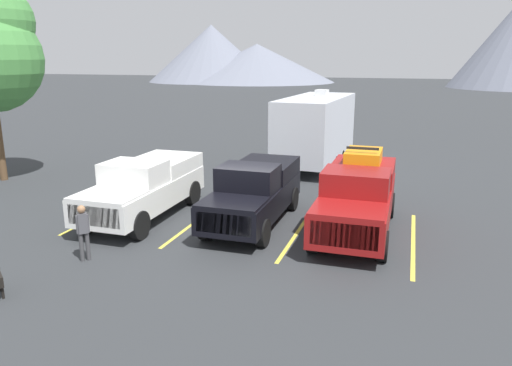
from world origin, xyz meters
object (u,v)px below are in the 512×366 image
at_px(pickup_truck_a, 145,186).
at_px(pickup_truck_b, 255,191).
at_px(camper_trailer_a, 316,127).
at_px(person_a, 83,229).
at_px(pickup_truck_c, 358,195).

bearing_deg(pickup_truck_a, pickup_truck_b, 8.12).
height_order(pickup_truck_a, camper_trailer_a, camper_trailer_a).
distance_m(pickup_truck_a, person_a, 3.98).
bearing_deg(person_a, pickup_truck_a, 95.30).
distance_m(camper_trailer_a, person_a, 14.28).
bearing_deg(pickup_truck_b, camper_trailer_a, 88.32).
xyz_separation_m(pickup_truck_c, camper_trailer_a, (-3.11, 9.05, 0.82)).
relative_size(pickup_truck_c, person_a, 3.69).
distance_m(pickup_truck_c, person_a, 8.30).
bearing_deg(person_a, pickup_truck_c, 34.47).
relative_size(pickup_truck_b, person_a, 3.47).
xyz_separation_m(pickup_truck_b, camper_trailer_a, (0.27, 9.25, 0.93)).
bearing_deg(person_a, pickup_truck_b, 52.48).
relative_size(pickup_truck_a, person_a, 3.57).
distance_m(pickup_truck_a, pickup_truck_b, 3.86).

